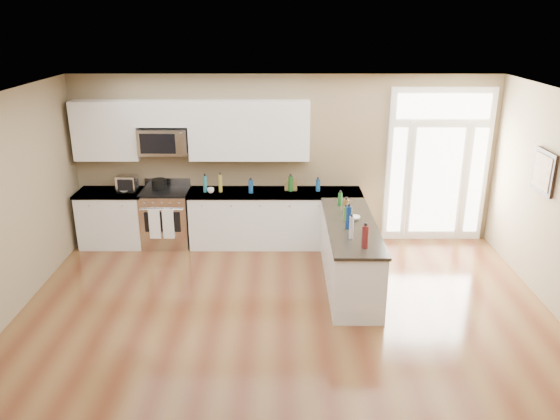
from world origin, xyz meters
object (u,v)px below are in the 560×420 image
object	(u,v)px
kitchen_range	(167,218)
stockpot	(159,184)
toaster_oven	(127,183)
peninsula_cabinet	(350,256)

from	to	relation	value
kitchen_range	stockpot	distance (m)	0.58
stockpot	kitchen_range	bearing A→B (deg)	-43.87
kitchen_range	toaster_oven	xyz separation A→B (m)	(-0.60, 0.01, 0.60)
stockpot	toaster_oven	size ratio (longest dim) A/B	0.77
peninsula_cabinet	stockpot	world-z (taller)	stockpot
peninsula_cabinet	toaster_oven	xyz separation A→B (m)	(-3.51, 1.45, 0.64)
peninsula_cabinet	toaster_oven	bearing A→B (deg)	157.46
peninsula_cabinet	stockpot	xyz separation A→B (m)	(-3.00, 1.55, 0.61)
stockpot	toaster_oven	bearing A→B (deg)	-169.80
kitchen_range	toaster_oven	world-z (taller)	toaster_oven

